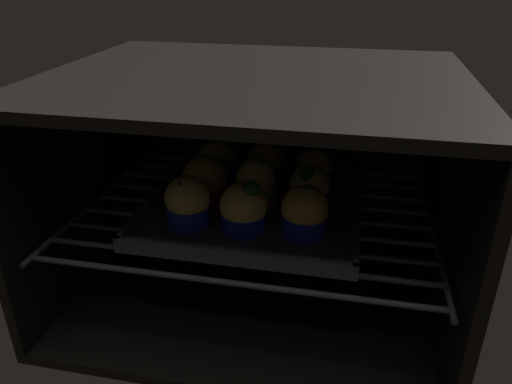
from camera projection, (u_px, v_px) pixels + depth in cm
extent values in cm
cube|color=black|center=(256.00, 285.00, 83.91)|extent=(59.00, 47.00, 1.50)
cube|color=black|center=(256.00, 79.00, 68.41)|extent=(59.00, 47.00, 1.50)
cube|color=black|center=(279.00, 143.00, 96.20)|extent=(59.00, 1.50, 34.00)
cube|color=black|center=(87.00, 177.00, 81.41)|extent=(1.50, 47.00, 34.00)
cube|color=black|center=(449.00, 210.00, 70.91)|extent=(1.50, 47.00, 34.00)
cylinder|color=#4C494C|center=(225.00, 282.00, 60.91)|extent=(54.00, 0.80, 0.80)
cylinder|color=#4C494C|center=(234.00, 261.00, 65.09)|extent=(54.00, 0.80, 0.80)
cylinder|color=#4C494C|center=(242.00, 243.00, 69.28)|extent=(54.00, 0.80, 0.80)
cylinder|color=#4C494C|center=(249.00, 226.00, 73.46)|extent=(54.00, 0.80, 0.80)
cylinder|color=#4C494C|center=(256.00, 212.00, 77.64)|extent=(54.00, 0.80, 0.80)
cylinder|color=#4C494C|center=(261.00, 199.00, 81.83)|extent=(54.00, 0.80, 0.80)
cylinder|color=#4C494C|center=(267.00, 187.00, 86.01)|extent=(54.00, 0.80, 0.80)
cylinder|color=#4C494C|center=(271.00, 176.00, 90.20)|extent=(54.00, 0.80, 0.80)
cylinder|color=#4C494C|center=(276.00, 166.00, 94.38)|extent=(54.00, 0.80, 0.80)
cylinder|color=#4C494C|center=(100.00, 196.00, 82.57)|extent=(0.80, 42.00, 0.80)
cylinder|color=#4C494C|center=(433.00, 229.00, 72.72)|extent=(0.80, 42.00, 0.80)
cube|color=#4C4C51|center=(256.00, 206.00, 77.39)|extent=(32.55, 32.55, 1.20)
cube|color=#4C4C51|center=(231.00, 254.00, 62.93)|extent=(32.55, 0.80, 1.00)
cube|color=#4C4C51|center=(273.00, 162.00, 90.89)|extent=(32.55, 0.80, 1.00)
cube|color=#4C4C51|center=(161.00, 191.00, 79.81)|extent=(0.80, 32.55, 1.00)
cube|color=#4C4C51|center=(358.00, 209.00, 74.01)|extent=(0.80, 32.55, 1.00)
cylinder|color=#1928B7|center=(188.00, 214.00, 70.43)|extent=(6.32, 6.32, 3.00)
sphere|color=#DBBC60|center=(187.00, 198.00, 69.30)|extent=(6.52, 6.52, 6.52)
sphere|color=#1E6023|center=(182.00, 189.00, 67.73)|extent=(2.42, 2.42, 2.42)
cylinder|color=#1928B7|center=(246.00, 220.00, 68.85)|extent=(6.32, 6.32, 3.00)
sphere|color=#DBBC60|center=(246.00, 206.00, 67.86)|extent=(6.67, 6.67, 6.67)
sphere|color=#19511E|center=(251.00, 190.00, 66.15)|extent=(2.59, 2.59, 2.59)
cylinder|color=#1928B7|center=(304.00, 224.00, 67.93)|extent=(6.32, 6.32, 3.00)
sphere|color=gold|center=(305.00, 208.00, 66.86)|extent=(6.53, 6.53, 6.53)
sphere|color=#1E6023|center=(306.00, 192.00, 65.78)|extent=(2.00, 2.00, 2.00)
cylinder|color=red|center=(205.00, 190.00, 77.85)|extent=(6.32, 6.32, 3.00)
sphere|color=#DBBC60|center=(204.00, 177.00, 76.88)|extent=(6.86, 6.86, 6.86)
sphere|color=#28702D|center=(204.00, 161.00, 75.66)|extent=(1.89, 1.89, 1.89)
cylinder|color=silver|center=(257.00, 194.00, 76.33)|extent=(6.32, 6.32, 3.00)
sphere|color=#E0CC7A|center=(257.00, 178.00, 75.13)|extent=(6.20, 6.20, 6.20)
sphere|color=#19511E|center=(258.00, 162.00, 74.66)|extent=(2.52, 2.52, 2.52)
cylinder|color=#1928B7|center=(309.00, 198.00, 75.27)|extent=(6.32, 6.32, 3.00)
sphere|color=#E0CC7A|center=(310.00, 185.00, 74.37)|extent=(6.20, 6.20, 6.20)
sphere|color=#19511E|center=(306.00, 175.00, 72.42)|extent=(2.49, 2.49, 2.49)
cylinder|color=#1928B7|center=(218.00, 170.00, 85.09)|extent=(6.32, 6.32, 3.00)
sphere|color=#DBBC60|center=(218.00, 159.00, 84.19)|extent=(6.75, 6.75, 6.75)
sphere|color=#28702D|center=(223.00, 143.00, 82.74)|extent=(1.68, 1.68, 1.68)
cylinder|color=#1928B7|center=(265.00, 173.00, 83.63)|extent=(6.32, 6.32, 3.00)
sphere|color=gold|center=(265.00, 159.00, 82.48)|extent=(6.18, 6.18, 6.18)
sphere|color=#1E6023|center=(264.00, 147.00, 81.47)|extent=(2.10, 2.10, 2.10)
cylinder|color=#1928B7|center=(313.00, 177.00, 82.23)|extent=(6.32, 6.32, 3.00)
sphere|color=#DBBC60|center=(314.00, 166.00, 81.35)|extent=(6.15, 6.15, 6.15)
sphere|color=#1E6023|center=(315.00, 154.00, 80.33)|extent=(2.51, 2.51, 2.51)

